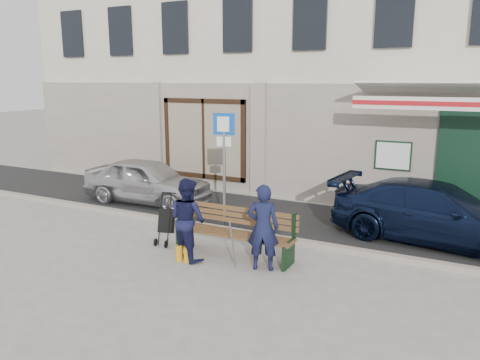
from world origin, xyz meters
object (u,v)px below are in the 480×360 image
Objects in this scene: man at (263,228)px; woman at (188,219)px; bench at (232,233)px; car_navy at (437,213)px; stroller at (166,222)px; car_silver at (147,181)px; parking_sign at (224,152)px.

woman is at bearing -10.91° from man.
man reaches higher than bench.
woman is (-0.65, -0.50, 0.31)m from bench.
car_navy is 4.28m from bench.
car_navy reaches higher than stroller.
stroller is (-2.30, 0.30, -0.31)m from man.
man is at bearing -22.02° from bench.
man reaches higher than car_navy.
car_silver is 2.33× the size of woman.
car_navy is 1.78× the size of bench.
woman is (0.35, -2.02, -0.96)m from parking_sign.
car_navy is 5.55m from stroller.
car_silver is 3.43m from stroller.
car_navy is 2.75× the size of man.
bench is at bearing 134.00° from car_navy.
woman is (-4.03, -3.13, 0.15)m from car_navy.
man is (-2.58, -2.95, 0.16)m from car_navy.
car_navy reaches higher than bench.
car_silver is at bearing 97.74° from car_navy.
parking_sign is 2.26m from woman.
car_silver is 4.60m from bench.
parking_sign is 2.46× the size of stroller.
parking_sign is at bearing 110.34° from car_navy.
bench is 1.50m from stroller.
car_silver is 2.32× the size of man.
man is 1.00× the size of woman.
bench is (3.90, -2.42, -0.15)m from car_silver.
stroller is (2.40, -2.44, -0.14)m from car_silver.
parking_sign is 1.68× the size of woman.
parking_sign is at bearing -63.63° from man.
parking_sign is (2.90, -0.90, 1.11)m from car_silver.
bench is at bearing -123.39° from car_silver.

